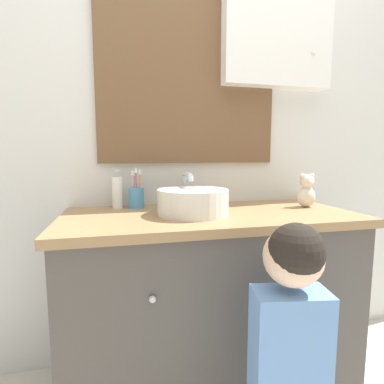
% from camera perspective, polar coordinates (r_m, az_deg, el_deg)
% --- Properties ---
extents(wall_back, '(3.20, 0.18, 2.50)m').
position_cam_1_polar(wall_back, '(1.60, 1.33, 15.52)').
color(wall_back, silver).
rests_on(wall_back, ground_plane).
extents(vanity_counter, '(1.25, 0.57, 0.81)m').
position_cam_1_polar(vanity_counter, '(1.43, 3.38, -20.00)').
color(vanity_counter, '#4C4742').
rests_on(vanity_counter, ground_plane).
extents(sink_basin, '(0.30, 0.35, 0.17)m').
position_cam_1_polar(sink_basin, '(1.26, 0.17, -1.74)').
color(sink_basin, silver).
rests_on(sink_basin, vanity_counter).
extents(toothbrush_holder, '(0.07, 0.07, 0.19)m').
position_cam_1_polar(toothbrush_holder, '(1.43, -10.56, -0.88)').
color(toothbrush_holder, '#4C93C6').
rests_on(toothbrush_holder, vanity_counter).
extents(soap_dispenser, '(0.05, 0.05, 0.19)m').
position_cam_1_polar(soap_dispenser, '(1.45, -14.01, 0.03)').
color(soap_dispenser, white).
rests_on(soap_dispenser, vanity_counter).
extents(child_figure, '(0.27, 0.42, 0.87)m').
position_cam_1_polar(child_figure, '(1.04, 18.19, -24.76)').
color(child_figure, slate).
rests_on(child_figure, ground_plane).
extents(teddy_bear, '(0.09, 0.08, 0.16)m').
position_cam_1_polar(teddy_bear, '(1.54, 20.96, 0.15)').
color(teddy_bear, beige).
rests_on(teddy_bear, vanity_counter).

